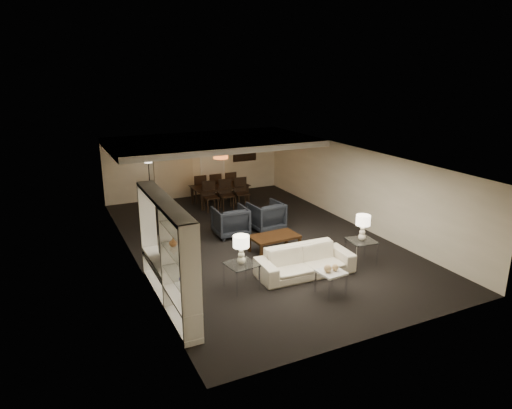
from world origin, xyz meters
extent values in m
plane|color=black|center=(0.00, 0.00, 0.00)|extent=(11.00, 11.00, 0.00)
cube|color=silver|center=(0.00, 0.00, 2.50)|extent=(7.00, 11.00, 0.02)
cube|color=beige|center=(0.00, 5.50, 1.25)|extent=(7.00, 0.02, 2.50)
cube|color=beige|center=(0.00, -5.50, 1.25)|extent=(7.00, 0.02, 2.50)
cube|color=beige|center=(-3.50, 0.00, 1.25)|extent=(0.02, 11.00, 2.50)
cube|color=beige|center=(3.50, 0.00, 1.25)|extent=(0.02, 11.00, 2.50)
cube|color=silver|center=(0.00, 3.50, 2.40)|extent=(7.00, 4.00, 0.20)
cube|color=beige|center=(-0.90, 5.42, 1.20)|extent=(1.50, 0.12, 2.40)
cube|color=silver|center=(0.70, 5.47, 1.05)|extent=(0.90, 0.05, 2.10)
cube|color=#142D38|center=(2.10, 5.46, 1.55)|extent=(0.95, 0.04, 0.65)
cylinder|color=#D8591E|center=(0.30, 3.50, 1.92)|extent=(0.52, 0.52, 0.24)
imported|color=beige|center=(0.09, -2.59, 0.35)|extent=(2.42, 1.02, 0.70)
imported|color=black|center=(-0.51, 0.71, 0.44)|extent=(0.98, 1.01, 0.89)
imported|color=black|center=(0.69, 0.71, 0.44)|extent=(1.02, 1.05, 0.89)
sphere|color=tan|center=(-0.01, -3.69, 0.63)|extent=(0.17, 0.17, 0.17)
sphere|color=#DAAF73|center=(0.19, -3.69, 0.62)|extent=(0.15, 0.15, 0.15)
imported|color=black|center=(-3.28, -2.06, 1.07)|extent=(1.10, 0.14, 0.64)
imported|color=navy|center=(-3.31, -3.78, 1.15)|extent=(0.16, 0.16, 0.17)
imported|color=#B9743D|center=(-3.31, -3.19, 1.65)|extent=(0.17, 0.17, 0.17)
cube|color=black|center=(-2.61, -1.08, 0.53)|extent=(0.14, 0.14, 1.05)
imported|color=black|center=(0.40, 3.88, 0.36)|extent=(2.09, 1.26, 0.71)
camera|label=1|loc=(-5.42, -11.31, 4.91)|focal=32.00mm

